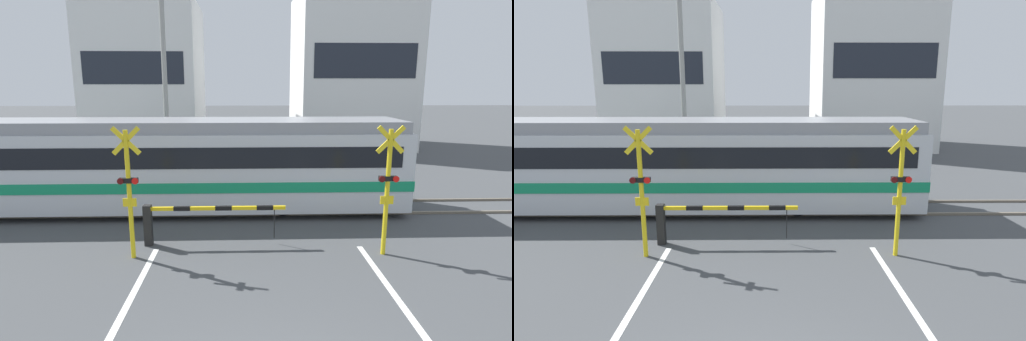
{
  "view_description": "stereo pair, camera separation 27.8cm",
  "coord_description": "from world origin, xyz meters",
  "views": [
    {
      "loc": [
        -0.4,
        -3.64,
        4.12
      ],
      "look_at": [
        0.0,
        8.14,
        1.6
      ],
      "focal_mm": 28.0,
      "sensor_mm": 36.0,
      "label": 1
    },
    {
      "loc": [
        -0.12,
        -3.65,
        4.12
      ],
      "look_at": [
        0.0,
        8.14,
        1.6
      ],
      "focal_mm": 28.0,
      "sensor_mm": 36.0,
      "label": 2
    }
  ],
  "objects": [
    {
      "name": "crossing_signal_right",
      "position": [
        3.08,
        5.54,
        1.77
      ],
      "size": [
        0.68,
        0.15,
        3.21
      ],
      "color": "yellow",
      "rests_on": "ground_plane"
    },
    {
      "name": "crossing_barrier_near",
      "position": [
        -1.95,
        6.32,
        0.77
      ],
      "size": [
        3.69,
        0.2,
        1.09
      ],
      "color": "black",
      "rests_on": "ground_plane"
    },
    {
      "name": "pedestrian",
      "position": [
        0.38,
        15.09,
        1.05
      ],
      "size": [
        0.38,
        0.24,
        1.8
      ],
      "color": "brown",
      "rests_on": "ground_plane"
    },
    {
      "name": "rail_track_near",
      "position": [
        0.0,
        8.64,
        0.04
      ],
      "size": [
        50.0,
        0.1,
        0.08
      ],
      "color": "#6B6051",
      "rests_on": "ground_plane"
    },
    {
      "name": "crossing_signal_left",
      "position": [
        -3.08,
        5.54,
        1.77
      ],
      "size": [
        0.68,
        0.15,
        3.21
      ],
      "color": "yellow",
      "rests_on": "ground_plane"
    },
    {
      "name": "crossing_barrier_far",
      "position": [
        1.95,
        12.1,
        0.77
      ],
      "size": [
        3.69,
        0.2,
        1.09
      ],
      "color": "black",
      "rests_on": "ground_plane"
    },
    {
      "name": "commuter_train",
      "position": [
        -5.58,
        9.35,
        1.63
      ],
      "size": [
        20.89,
        2.68,
        3.03
      ],
      "color": "silver",
      "rests_on": "ground_plane"
    },
    {
      "name": "utility_pole_streetside",
      "position": [
        -3.83,
        14.6,
        4.5
      ],
      "size": [
        0.22,
        0.22,
        8.99
      ],
      "color": "gray",
      "rests_on": "ground_plane"
    },
    {
      "name": "building_right_of_street",
      "position": [
        6.86,
        23.86,
        5.03
      ],
      "size": [
        7.26,
        7.03,
        10.05
      ],
      "color": "white",
      "rests_on": "ground_plane"
    },
    {
      "name": "rail_track_far",
      "position": [
        0.0,
        10.07,
        0.04
      ],
      "size": [
        50.0,
        0.1,
        0.08
      ],
      "color": "#6B6051",
      "rests_on": "ground_plane"
    },
    {
      "name": "building_left_of_street",
      "position": [
        -6.71,
        23.86,
        4.64
      ],
      "size": [
        6.96,
        7.03,
        9.29
      ],
      "color": "white",
      "rests_on": "ground_plane"
    }
  ]
}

